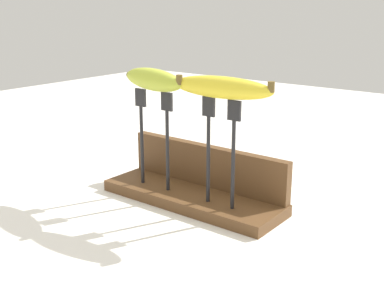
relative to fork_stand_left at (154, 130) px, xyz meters
name	(u,v)px	position (x,y,z in m)	size (l,w,h in m)	color
ground_plane	(192,202)	(0.08, 0.02, -0.14)	(3.00, 3.00, 0.00)	silver
wooden_board	(192,197)	(0.08, 0.02, -0.13)	(0.38, 0.12, 0.02)	brown
board_backstop	(207,165)	(0.08, 0.07, -0.08)	(0.37, 0.02, 0.08)	brown
fork_stand_left	(154,130)	(0.00, 0.00, 0.00)	(0.10, 0.01, 0.20)	black
fork_stand_right	(221,143)	(0.16, 0.00, 0.00)	(0.08, 0.01, 0.20)	black
banana_raised_left	(153,79)	(0.00, 0.00, 0.10)	(0.18, 0.08, 0.04)	#B2C138
banana_raised_right	(222,87)	(0.16, 0.00, 0.10)	(0.20, 0.06, 0.04)	yellow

